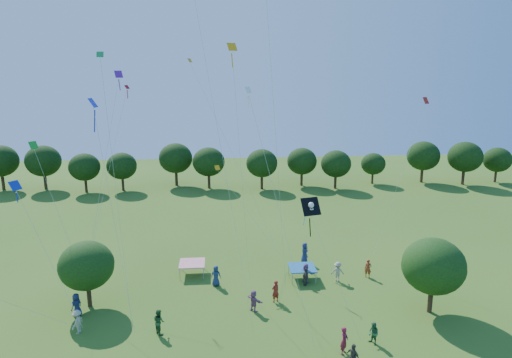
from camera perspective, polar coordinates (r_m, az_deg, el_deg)
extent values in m
cylinder|color=#422B19|center=(37.70, -20.13, -13.61)|extent=(0.33, 0.33, 1.59)
ellipsoid|color=#1A3F12|center=(36.67, -20.44, -10.09)|extent=(4.05, 4.05, 3.65)
cylinder|color=#422B19|center=(37.05, 20.94, -14.06)|extent=(0.35, 0.35, 1.72)
ellipsoid|color=#1A3F12|center=(35.90, 21.31, -10.10)|extent=(4.52, 4.52, 4.07)
cylinder|color=#422B19|center=(78.51, -29.06, -0.38)|extent=(0.45, 0.45, 2.17)
ellipsoid|color=black|center=(77.89, -29.33, 1.99)|extent=(5.22, 5.22, 4.70)
cylinder|color=#422B19|center=(75.81, -24.83, -0.36)|extent=(0.44, 0.44, 2.15)
ellipsoid|color=black|center=(75.18, -25.07, 2.06)|extent=(5.17, 5.17, 4.65)
cylinder|color=#422B19|center=(71.70, -20.48, -0.81)|extent=(0.38, 0.38, 1.87)
ellipsoid|color=black|center=(71.10, -20.66, 1.41)|extent=(4.48, 4.48, 4.03)
cylinder|color=#422B19|center=(71.04, -16.29, -0.64)|extent=(0.38, 0.38, 1.84)
ellipsoid|color=black|center=(70.45, -16.44, 1.58)|extent=(4.42, 4.42, 3.98)
cylinder|color=#422B19|center=(72.18, -9.92, 0.04)|extent=(0.44, 0.44, 2.14)
ellipsoid|color=black|center=(71.52, -10.02, 2.58)|extent=(5.14, 5.14, 4.63)
cylinder|color=#422B19|center=(69.80, -5.89, -0.33)|extent=(0.42, 0.42, 2.03)
ellipsoid|color=black|center=(69.14, -5.95, 2.15)|extent=(4.86, 4.86, 4.37)
cylinder|color=#422B19|center=(69.01, 0.73, -0.44)|extent=(0.40, 0.40, 1.96)
ellipsoid|color=black|center=(68.37, 0.74, 1.98)|extent=(4.71, 4.71, 4.24)
cylinder|color=#422B19|center=(71.37, 5.71, -0.07)|extent=(0.39, 0.39, 1.91)
ellipsoid|color=black|center=(70.76, 5.77, 2.22)|extent=(4.59, 4.59, 4.13)
cylinder|color=#422B19|center=(70.34, 9.88, -0.41)|extent=(0.39, 0.39, 1.89)
ellipsoid|color=black|center=(69.73, 9.97, 1.89)|extent=(4.54, 4.54, 4.08)
cylinder|color=#422B19|center=(74.67, 14.34, 0.04)|extent=(0.33, 0.33, 1.58)
ellipsoid|color=black|center=(74.17, 14.44, 1.85)|extent=(3.80, 3.80, 3.42)
cylinder|color=#422B19|center=(77.87, 20.00, 0.39)|extent=(0.44, 0.44, 2.13)
ellipsoid|color=black|center=(77.26, 20.19, 2.74)|extent=(5.12, 5.12, 4.61)
cylinder|color=#422B19|center=(78.78, 24.45, 0.16)|extent=(0.45, 0.45, 2.18)
ellipsoid|color=black|center=(78.17, 24.68, 2.53)|extent=(5.24, 5.24, 4.72)
cylinder|color=#422B19|center=(82.78, 27.74, 0.27)|extent=(0.37, 0.37, 1.81)
ellipsoid|color=black|center=(82.28, 27.95, 2.14)|extent=(4.35, 4.35, 3.91)
cube|color=red|center=(40.81, -7.99, -10.38)|extent=(2.20, 2.20, 0.08)
cylinder|color=#999999|center=(40.18, -9.50, -11.61)|extent=(0.05, 0.05, 1.10)
cylinder|color=#999999|center=(40.06, -6.59, -11.59)|extent=(0.05, 0.05, 1.10)
cylinder|color=#999999|center=(42.00, -9.28, -10.46)|extent=(0.05, 0.05, 1.10)
cylinder|color=#999999|center=(41.88, -6.51, -10.44)|extent=(0.05, 0.05, 1.10)
cube|color=#15568E|center=(39.79, 5.79, -10.95)|extent=(2.20, 2.20, 0.08)
cylinder|color=#999999|center=(38.94, 4.57, -12.30)|extent=(0.05, 0.05, 1.10)
cylinder|color=#999999|center=(39.30, 7.51, -12.13)|extent=(0.05, 0.05, 1.10)
cylinder|color=#999999|center=(40.73, 4.10, -11.09)|extent=(0.05, 0.05, 1.10)
cylinder|color=#999999|center=(41.07, 6.91, -10.95)|extent=(0.05, 0.05, 1.10)
imported|color=navy|center=(38.71, -5.03, -11.95)|extent=(0.94, 0.64, 1.74)
imported|color=maroon|center=(30.79, 10.97, -19.21)|extent=(0.73, 0.81, 1.82)
imported|color=#296136|center=(32.15, 14.48, -18.20)|extent=(0.71, 0.86, 1.53)
imported|color=#AFAB8C|center=(34.48, -21.43, -16.28)|extent=(0.80, 1.20, 1.69)
imported|color=#423B35|center=(29.63, 12.07, -20.90)|extent=(0.89, 1.05, 1.64)
imported|color=#854E86|center=(39.32, 6.25, -11.62)|extent=(1.57, 1.40, 1.67)
imported|color=navy|center=(43.14, 6.09, -9.13)|extent=(0.71, 1.03, 1.90)
imported|color=maroon|center=(36.09, 2.44, -13.84)|extent=(0.79, 0.70, 1.77)
imported|color=#A49383|center=(39.91, 10.17, -11.32)|extent=(1.20, 0.71, 1.72)
imported|color=#3C3530|center=(38.85, 6.25, -12.05)|extent=(0.58, 0.97, 1.54)
imported|color=#8C517E|center=(34.87, -0.29, -14.99)|extent=(1.39, 1.53, 1.64)
imported|color=#1A244D|center=(36.61, -21.51, -14.44)|extent=(0.85, 0.98, 1.75)
imported|color=maroon|center=(41.16, 13.82, -10.81)|extent=(0.71, 0.61, 1.61)
imported|color=#235329|center=(32.95, -12.03, -17.02)|extent=(0.89, 0.96, 1.74)
cube|color=black|center=(25.91, 6.87, -3.43)|extent=(1.18, 0.84, 0.92)
cube|color=black|center=(26.35, 6.77, -6.04)|extent=(0.18, 0.26, 1.18)
sphere|color=white|center=(25.83, 6.90, -3.26)|extent=(0.33, 0.33, 0.33)
cylinder|color=white|center=(25.91, 6.88, -3.85)|extent=(0.25, 0.47, 0.31)
cylinder|color=white|center=(25.91, 6.88, -3.85)|extent=(0.25, 0.47, 0.31)
cylinder|color=beige|center=(27.87, 10.08, -12.31)|extent=(3.36, 0.12, 8.18)
cylinder|color=beige|center=(27.09, -4.40, 3.88)|extent=(3.71, 2.32, 23.25)
cube|color=red|center=(42.14, -15.83, 11.01)|extent=(0.44, 0.49, 0.32)
cube|color=red|center=(42.21, -15.77, 10.16)|extent=(0.10, 0.18, 0.75)
cylinder|color=beige|center=(38.87, -18.23, -0.42)|extent=(2.55, 9.27, 14.57)
cube|color=#FFA10D|center=(40.25, -4.86, 1.43)|extent=(0.55, 0.49, 0.37)
cylinder|color=beige|center=(40.85, -0.99, -4.15)|extent=(5.36, 1.04, 7.62)
cube|color=orange|center=(41.05, -8.27, 14.47)|extent=(0.42, 0.45, 0.33)
cylinder|color=beige|center=(40.42, -2.61, 2.39)|extent=(7.58, 2.61, 16.83)
cube|color=#198D3C|center=(27.31, -18.92, 14.52)|extent=(0.40, 0.28, 0.31)
cylinder|color=beige|center=(28.31, -16.93, -2.96)|extent=(0.71, 0.12, 16.80)
cube|color=#1525D5|center=(26.92, -19.71, 8.96)|extent=(0.40, 0.63, 0.51)
cube|color=#1525D5|center=(27.05, -19.52, 6.84)|extent=(0.22, 0.25, 1.25)
cylinder|color=beige|center=(28.34, -17.17, -5.80)|extent=(1.35, 0.40, 14.11)
cube|color=#701A9C|center=(36.16, -16.80, 12.44)|extent=(0.63, 0.55, 0.52)
cube|color=#701A9C|center=(36.22, -16.70, 11.21)|extent=(0.09, 0.20, 0.82)
cylinder|color=beige|center=(36.07, -18.77, -0.63)|extent=(3.08, 2.85, 15.61)
cube|color=white|center=(26.11, -0.97, 11.07)|extent=(0.43, 0.42, 0.37)
cube|color=white|center=(26.19, -0.97, 9.67)|extent=(0.06, 0.18, 0.76)
cylinder|color=beige|center=(26.52, 3.36, -5.67)|extent=(3.79, 2.43, 14.86)
cube|color=#0CC1C2|center=(37.42, 6.13, -3.77)|extent=(0.32, 0.43, 0.33)
cube|color=#0CC1C2|center=(37.71, 6.09, -4.96)|extent=(0.20, 0.25, 1.15)
cylinder|color=beige|center=(37.86, 6.35, -7.79)|extent=(0.27, 0.96, 4.95)
cube|color=red|center=(41.45, 20.47, 9.19)|extent=(0.69, 0.61, 0.55)
cylinder|color=beige|center=(41.62, 17.42, -0.30)|extent=(3.74, 0.16, 13.42)
cube|color=#FF9F0D|center=(29.14, -3.01, 16.18)|extent=(0.68, 0.56, 0.49)
cube|color=#FF9F0D|center=(29.16, -3.00, 14.57)|extent=(0.13, 0.21, 0.88)
cylinder|color=beige|center=(31.78, -1.77, -0.19)|extent=(1.31, 3.60, 17.27)
cylinder|color=beige|center=(30.21, 2.53, 4.55)|extent=(2.21, 3.70, 22.91)
cube|color=green|center=(35.44, -26.06, 3.82)|extent=(0.58, 0.65, 0.52)
cylinder|color=beige|center=(36.01, -23.11, -5.01)|extent=(2.91, 0.40, 10.79)
cube|color=#122DB8|center=(31.55, -27.88, -0.73)|extent=(0.69, 0.77, 0.54)
cube|color=#122DB8|center=(31.77, -27.70, -2.05)|extent=(0.10, 0.17, 0.70)
cylinder|color=beige|center=(31.80, -24.35, -9.27)|extent=(3.56, 1.11, 8.97)
cylinder|color=beige|center=(29.25, -27.17, -14.15)|extent=(3.90, 6.39, 6.56)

